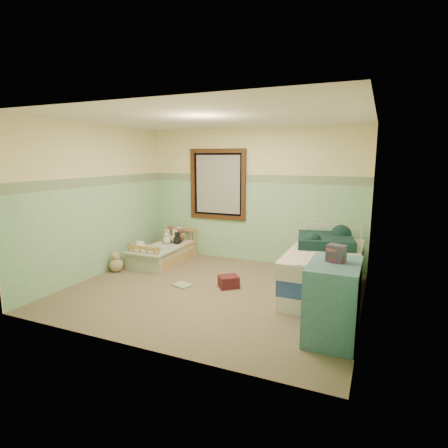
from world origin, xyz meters
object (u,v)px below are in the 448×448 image
at_px(plush_floor_tan, 116,265).
at_px(dresser, 333,300).
at_px(twin_bed_frame, 324,286).
at_px(toddler_bed_frame, 164,257).
at_px(floor_book, 182,285).
at_px(plush_floor_cream, 141,256).
at_px(red_pillow, 229,282).

distance_m(plush_floor_tan, dresser, 3.87).
bearing_deg(twin_bed_frame, toddler_bed_frame, 170.76).
bearing_deg(floor_book, plush_floor_cream, 168.66).
xyz_separation_m(toddler_bed_frame, twin_bed_frame, (3.05, -0.50, 0.02)).
xyz_separation_m(plush_floor_cream, dresser, (3.67, -1.51, 0.28)).
height_order(plush_floor_cream, red_pillow, plush_floor_cream).
xyz_separation_m(twin_bed_frame, floor_book, (-2.06, -0.55, -0.10)).
distance_m(plush_floor_cream, plush_floor_tan, 0.60).
relative_size(plush_floor_cream, twin_bed_frame, 0.16).
xyz_separation_m(plush_floor_cream, twin_bed_frame, (3.39, -0.22, -0.04)).
height_order(toddler_bed_frame, plush_floor_cream, plush_floor_cream).
height_order(plush_floor_cream, twin_bed_frame, plush_floor_cream).
bearing_deg(dresser, floor_book, 162.22).
bearing_deg(red_pillow, floor_book, -161.48).
distance_m(plush_floor_cream, floor_book, 1.54).
relative_size(dresser, red_pillow, 2.95).
bearing_deg(red_pillow, twin_bed_frame, 12.95).
relative_size(plush_floor_tan, red_pillow, 0.83).
distance_m(toddler_bed_frame, red_pillow, 1.86).
distance_m(dresser, red_pillow, 1.95).
relative_size(plush_floor_cream, floor_book, 1.05).
xyz_separation_m(twin_bed_frame, dresser, (0.27, -1.29, 0.31)).
xyz_separation_m(toddler_bed_frame, plush_floor_cream, (-0.34, -0.28, 0.06)).
height_order(toddler_bed_frame, plush_floor_tan, plush_floor_tan).
distance_m(toddler_bed_frame, twin_bed_frame, 3.09).
height_order(plush_floor_tan, twin_bed_frame, plush_floor_tan).
bearing_deg(twin_bed_frame, plush_floor_tan, -173.79).
bearing_deg(plush_floor_cream, toddler_bed_frame, 39.24).
bearing_deg(red_pillow, toddler_bed_frame, 154.12).
distance_m(twin_bed_frame, red_pillow, 1.41).
xyz_separation_m(toddler_bed_frame, dresser, (3.33, -1.79, 0.34)).
xyz_separation_m(twin_bed_frame, red_pillow, (-1.38, -0.32, -0.02)).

